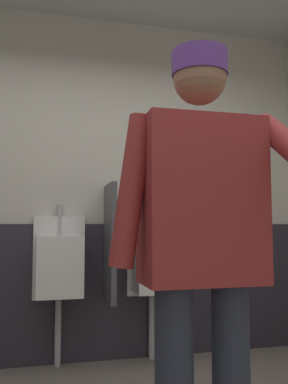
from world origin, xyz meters
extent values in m
cube|color=beige|center=(0.00, 1.78, 1.42)|extent=(4.20, 0.12, 2.84)
cube|color=#2D2833|center=(0.00, 1.71, 0.54)|extent=(3.60, 0.03, 1.09)
cube|color=white|center=(-0.30, 1.69, 0.83)|extent=(0.40, 0.05, 0.65)
cube|color=white|center=(-0.30, 1.52, 0.78)|extent=(0.34, 0.30, 0.45)
cylinder|color=#B7BABF|center=(-0.30, 1.68, 1.12)|extent=(0.04, 0.04, 0.24)
cylinder|color=#B7BABF|center=(-0.30, 1.65, 0.28)|extent=(0.05, 0.05, 0.55)
cube|color=white|center=(0.45, 1.69, 0.83)|extent=(0.40, 0.05, 0.65)
cube|color=white|center=(0.45, 1.52, 0.78)|extent=(0.34, 0.30, 0.45)
cylinder|color=#B7BABF|center=(0.45, 1.68, 1.12)|extent=(0.04, 0.04, 0.24)
cylinder|color=#B7BABF|center=(0.45, 1.65, 0.28)|extent=(0.05, 0.05, 0.55)
cube|color=#4C4C51|center=(0.07, 1.49, 0.95)|extent=(0.04, 0.40, 0.90)
cube|color=maroon|center=(0.14, -0.20, 1.17)|extent=(0.44, 0.24, 0.61)
cylinder|color=maroon|center=(-0.12, -0.20, 1.20)|extent=(0.17, 0.09, 0.56)
sphere|color=#8C664C|center=(0.14, -0.20, 1.64)|extent=(0.21, 0.21, 0.21)
cylinder|color=#60388C|center=(0.14, -0.20, 1.70)|extent=(0.22, 0.22, 0.09)
camera|label=1|loc=(-0.43, -1.62, 1.08)|focal=37.95mm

